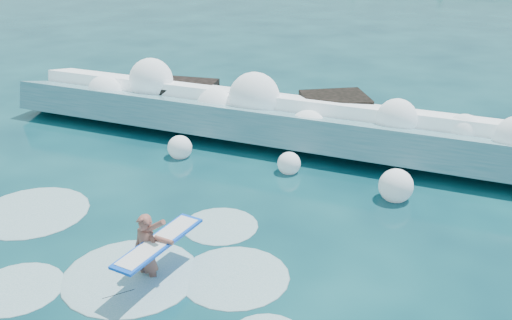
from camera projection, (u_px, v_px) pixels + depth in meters
name	position (u px, v px, depth m)	size (l,w,h in m)	color
ground	(164.00, 229.00, 13.32)	(200.00, 200.00, 0.00)	#062B37
breaking_wave	(290.00, 123.00, 18.31)	(19.37, 2.96, 1.67)	teal
rock_cluster	(245.00, 110.00, 19.84)	(8.41, 3.51, 1.46)	black
surfer_with_board	(149.00, 251.00, 11.32)	(1.01, 2.88, 1.68)	#9B5548
wave_spray	(269.00, 109.00, 18.17)	(14.59, 4.49, 2.20)	white
surf_foam	(117.00, 253.00, 12.39)	(9.13, 5.56, 0.14)	silver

